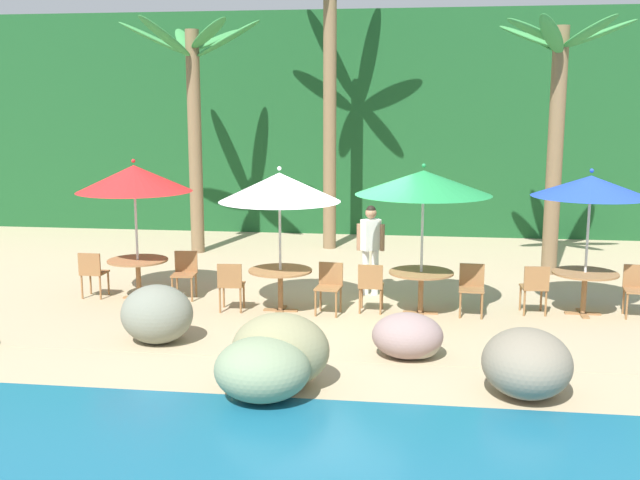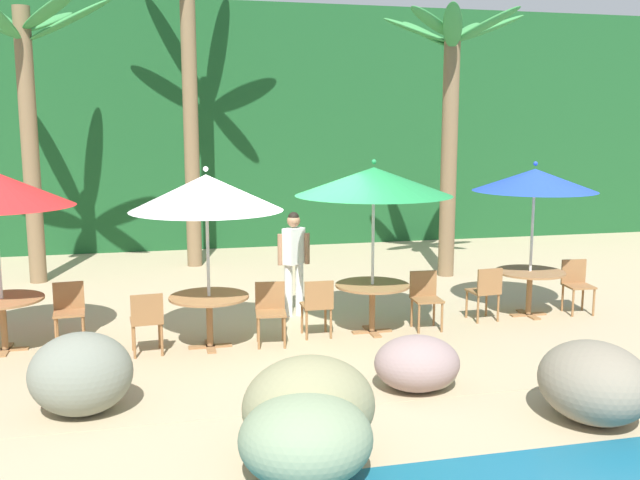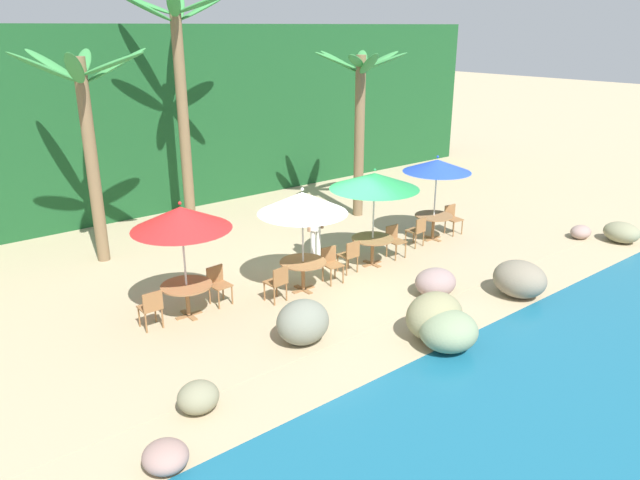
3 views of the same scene
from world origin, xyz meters
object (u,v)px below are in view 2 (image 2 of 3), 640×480
(dining_table_blue, at_px, (530,279))
(chair_blue_seaward, at_px, (576,282))
(chair_white_inland, at_px, (147,319))
(umbrella_white, at_px, (206,193))
(chair_blue_inland, at_px, (486,290))
(dining_table_white, at_px, (209,305))
(chair_green_inland, at_px, (318,304))
(waiter_in_white, at_px, (294,256))
(umbrella_green, at_px, (374,181))
(dining_table_green, at_px, (372,292))
(chair_white_seaward, at_px, (270,308))
(palm_tree_second, at_px, (189,51))
(dining_table_red, at_px, (2,308))
(umbrella_blue, at_px, (535,180))
(palm_tree_third, at_px, (451,95))
(palm_tree_nearest, at_px, (27,89))
(chair_green_seaward, at_px, (425,295))
(chair_red_seaward, at_px, (69,308))

(dining_table_blue, distance_m, chair_blue_seaward, 0.86)
(chair_white_inland, relative_size, dining_table_blue, 0.79)
(umbrella_white, height_order, chair_blue_inland, umbrella_white)
(dining_table_white, relative_size, chair_green_inland, 1.26)
(waiter_in_white, bearing_deg, umbrella_green, -51.51)
(chair_white_inland, relative_size, dining_table_green, 0.79)
(dining_table_green, height_order, chair_green_inland, chair_green_inland)
(chair_white_seaward, xyz_separation_m, dining_table_green, (1.56, 0.17, 0.10))
(chair_blue_seaward, height_order, palm_tree_second, palm_tree_second)
(dining_table_red, distance_m, umbrella_blue, 8.08)
(dining_table_red, height_order, dining_table_green, same)
(umbrella_blue, bearing_deg, dining_table_blue, -176.42)
(umbrella_white, bearing_deg, palm_tree_third, 35.80)
(palm_tree_nearest, bearing_deg, umbrella_blue, -28.68)
(chair_blue_seaward, bearing_deg, dining_table_green, -174.75)
(umbrella_white, bearing_deg, chair_blue_inland, 4.49)
(chair_green_seaward, bearing_deg, umbrella_white, -176.27)
(chair_green_seaward, relative_size, palm_tree_nearest, 0.16)
(chair_green_seaward, relative_size, chair_green_inland, 1.00)
(chair_white_inland, xyz_separation_m, dining_table_blue, (6.01, 0.65, 0.10))
(dining_table_green, distance_m, chair_green_inland, 0.86)
(umbrella_white, relative_size, chair_white_seaward, 2.90)
(chair_white_seaward, xyz_separation_m, chair_blue_seaward, (5.17, 0.50, 0.00))
(dining_table_white, height_order, chair_green_inland, chair_green_inland)
(dining_table_white, distance_m, dining_table_green, 2.42)
(chair_green_inland, height_order, umbrella_blue, umbrella_blue)
(dining_table_green, xyz_separation_m, palm_tree_third, (2.68, 3.50, 3.02))
(chair_blue_inland, bearing_deg, palm_tree_nearest, 147.75)
(chair_red_seaward, xyz_separation_m, umbrella_white, (1.91, -0.65, 1.65))
(dining_table_green, relative_size, dining_table_blue, 1.00)
(chair_green_inland, xyz_separation_m, chair_blue_inland, (2.77, 0.25, 0.00))
(chair_green_seaward, distance_m, dining_table_blue, 1.93)
(dining_table_green, xyz_separation_m, palm_tree_nearest, (-5.36, 4.76, 3.12))
(umbrella_white, xyz_separation_m, palm_tree_third, (5.09, 3.67, 1.47))
(dining_table_red, relative_size, dining_table_green, 1.00)
(chair_red_seaward, distance_m, waiter_in_white, 3.48)
(chair_red_seaward, xyz_separation_m, chair_green_seaward, (5.18, -0.43, 0.00))
(dining_table_red, relative_size, dining_table_blue, 1.00)
(chair_white_inland, distance_m, dining_table_blue, 6.05)
(palm_tree_second, bearing_deg, umbrella_blue, -47.08)
(chair_blue_seaward, distance_m, palm_tree_nearest, 10.52)
(chair_white_seaward, bearing_deg, chair_blue_seaward, 5.55)
(dining_table_red, bearing_deg, chair_white_seaward, -7.77)
(chair_blue_inland, relative_size, palm_tree_nearest, 0.16)
(umbrella_white, bearing_deg, chair_red_seaward, 161.31)
(palm_tree_nearest, bearing_deg, palm_tree_second, 17.52)
(umbrella_blue, bearing_deg, umbrella_white, -174.59)
(palm_tree_nearest, bearing_deg, dining_table_white, -59.10)
(chair_green_seaward, distance_m, palm_tree_nearest, 8.44)
(chair_green_inland, bearing_deg, dining_table_red, 174.74)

